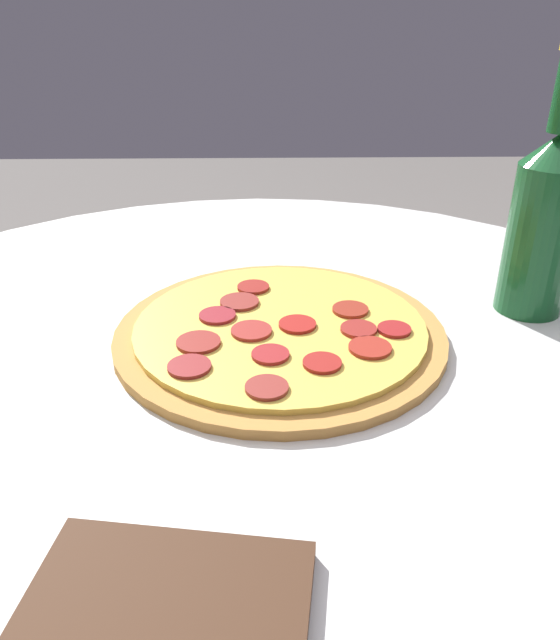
% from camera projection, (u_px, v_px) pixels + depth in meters
% --- Properties ---
extents(table, '(1.01, 1.01, 0.74)m').
position_uv_depth(table, '(255.00, 477.00, 0.66)').
color(table, silver).
rests_on(table, ground_plane).
extents(pizza, '(0.32, 0.32, 0.02)m').
position_uv_depth(pizza, '(280.00, 331.00, 0.61)').
color(pizza, '#B77F3D').
rests_on(pizza, table).
extents(beer_bottle, '(0.07, 0.07, 0.27)m').
position_uv_depth(beer_bottle, '(545.00, 217.00, 0.63)').
color(beer_bottle, '#144C23').
rests_on(beer_bottle, table).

